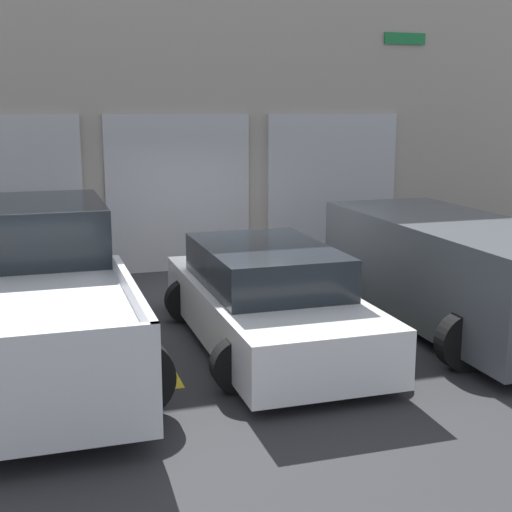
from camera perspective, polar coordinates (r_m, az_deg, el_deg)
name	(u,v)px	position (r m, az deg, el deg)	size (l,w,h in m)	color
ground_plane	(231,310)	(11.04, -1.98, -4.30)	(28.00, 28.00, 0.00)	#2D2D30
shophouse_building	(184,117)	(13.81, -5.79, 11.02)	(16.12, 0.68, 5.87)	#9E9389
pickup_truck	(43,292)	(9.08, -16.71, -2.80)	(2.46, 5.44, 1.83)	silver
sedan_white	(267,299)	(9.26, 0.87, -3.50)	(2.18, 4.45, 1.32)	white
sedan_side	(455,269)	(10.37, 15.66, -1.05)	(2.36, 4.91, 1.52)	#474C51
parking_stripe_left	(162,356)	(9.09, -7.50, -7.93)	(0.12, 2.20, 0.01)	gold
parking_stripe_centre	(364,335)	(9.91, 8.61, -6.29)	(0.12, 2.20, 0.01)	gold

